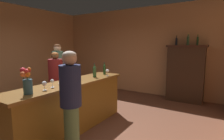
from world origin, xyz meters
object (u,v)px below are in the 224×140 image
Objects in this scene: wine_bottle_riesling at (77,72)px; bartender at (71,100)px; display_bottle_center at (198,40)px; patron_tall at (56,81)px; display_bottle_midleft at (188,40)px; bar_counter at (72,106)px; wine_glass_rear at (107,71)px; flower_arrangement at (27,81)px; patron_in_grey at (58,72)px; cheese_plate at (63,83)px; wine_glass_mid at (44,84)px; wine_bottle_pinot at (104,69)px; wine_bottle_syrah at (95,71)px; wine_glass_front at (52,82)px; display_cabinet at (185,73)px; display_bottle_left at (177,41)px.

bartender reaches higher than wine_bottle_riesling.
bartender is (-1.15, -3.87, -0.93)m from display_bottle_center.
display_bottle_midleft is at bearing 54.51° from patron_tall.
display_bottle_center is at bearing -0.00° from display_bottle_midleft.
bar_counter is 1.17m from wine_glass_rear.
patron_in_grey is (-1.46, 1.85, -0.22)m from flower_arrangement.
cheese_plate is 0.47× the size of display_bottle_midleft.
display_bottle_center reaches higher than wine_glass_mid.
wine_glass_rear reaches higher than bar_counter.
display_bottle_center reaches higher than patron_tall.
cheese_plate is at bearing -92.95° from wine_bottle_pinot.
display_bottle_center reaches higher than wine_bottle_syrah.
wine_glass_rear reaches higher than cheese_plate.
wine_bottle_syrah is at bearing -63.84° from bartender.
wine_bottle_pinot is 0.19× the size of bartender.
wine_bottle_syrah is 1.49m from bartender.
wine_glass_front is 0.45× the size of display_bottle_center.
cheese_plate is (-0.24, -1.16, -0.10)m from wine_glass_rear.
wine_bottle_riesling is 2.18× the size of wine_glass_front.
display_bottle_center is (1.62, 2.21, 0.74)m from wine_glass_rear.
patron_tall reaches higher than wine_bottle_syrah.
display_bottle_midleft reaches higher than patron_in_grey.
wine_bottle_pinot is 1.88× the size of cheese_plate.
bartender is at bearing -106.54° from display_bottle_center.
display_cabinet is 4.41m from flower_arrangement.
display_cabinet is at bearing 58.33° from wine_bottle_riesling.
display_bottle_midleft is at bearing 180.00° from display_bottle_center.
bar_counter is at bearing -43.21° from bartender.
display_cabinet is at bearing 53.15° from patron_in_grey.
cheese_plate is (0.15, -0.54, -0.13)m from wine_bottle_riesling.
patron_in_grey is at bearing 141.55° from cheese_plate.
display_bottle_left is (1.25, 3.19, 1.33)m from bar_counter.
wine_bottle_pinot is 0.20× the size of patron_tall.
patron_in_grey is at bearing 171.30° from wine_bottle_syrah.
wine_bottle_syrah is 0.19× the size of bartender.
wine_glass_mid is at bearing -74.21° from cheese_plate.
display_bottle_midleft is (1.48, 4.15, 0.67)m from flower_arrangement.
bartender is at bearing -98.40° from display_bottle_left.
display_bottle_midleft reaches higher than bartender.
display_cabinet is 4.32× the size of flower_arrangement.
cheese_plate is 1.71m from patron_in_grey.
wine_glass_mid reaches higher than cheese_plate.
wine_bottle_pinot is at bearing 73.65° from wine_bottle_riesling.
display_bottle_center is at bearing -0.00° from display_bottle_left.
wine_bottle_riesling is 0.98× the size of display_bottle_center.
bar_counter is 8.83× the size of wine_bottle_syrah.
display_bottle_center reaches higher than wine_glass_rear.
wine_glass_rear is at bearing 33.83° from patron_tall.
display_cabinet is 0.99m from display_bottle_left.
flower_arrangement is at bearing -93.28° from wine_glass_rear.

